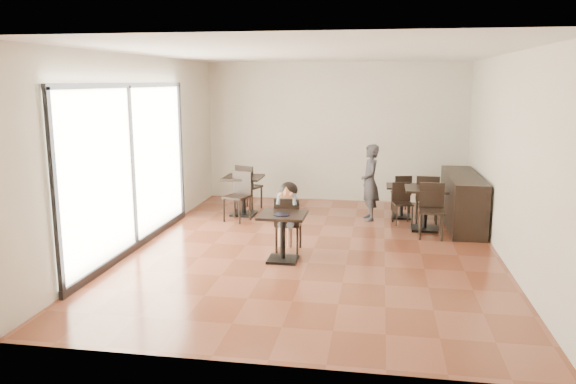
% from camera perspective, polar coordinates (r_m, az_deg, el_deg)
% --- Properties ---
extents(floor, '(6.00, 8.00, 0.01)m').
position_cam_1_polar(floor, '(9.50, 2.66, -5.74)').
color(floor, brown).
rests_on(floor, ground).
extents(ceiling, '(6.00, 8.00, 0.01)m').
position_cam_1_polar(ceiling, '(9.10, 2.85, 13.93)').
color(ceiling, silver).
rests_on(ceiling, floor).
extents(wall_back, '(6.00, 0.01, 3.20)m').
position_cam_1_polar(wall_back, '(13.12, 4.80, 6.07)').
color(wall_back, beige).
rests_on(wall_back, floor).
extents(wall_front, '(6.00, 0.01, 3.20)m').
position_cam_1_polar(wall_front, '(5.26, -2.32, -1.61)').
color(wall_front, beige).
rests_on(wall_front, floor).
extents(wall_left, '(0.01, 8.00, 3.20)m').
position_cam_1_polar(wall_left, '(9.96, -14.70, 4.11)').
color(wall_left, beige).
rests_on(wall_left, floor).
extents(wall_right, '(0.01, 8.00, 3.20)m').
position_cam_1_polar(wall_right, '(9.31, 21.45, 3.23)').
color(wall_right, beige).
rests_on(wall_right, floor).
extents(storefront_window, '(0.04, 4.50, 2.60)m').
position_cam_1_polar(storefront_window, '(9.52, -15.69, 2.54)').
color(storefront_window, white).
rests_on(storefront_window, floor).
extents(child_table, '(0.72, 0.72, 0.76)m').
position_cam_1_polar(child_table, '(8.76, -0.53, -4.62)').
color(child_table, black).
rests_on(child_table, floor).
extents(child_chair, '(0.41, 0.41, 0.91)m').
position_cam_1_polar(child_chair, '(9.26, 0.05, -3.25)').
color(child_chair, black).
rests_on(child_chair, floor).
extents(child, '(0.41, 0.57, 1.15)m').
position_cam_1_polar(child, '(9.23, 0.05, -2.54)').
color(child, gray).
rests_on(child, child_chair).
extents(plate, '(0.26, 0.26, 0.02)m').
position_cam_1_polar(plate, '(8.56, -0.65, -2.32)').
color(plate, black).
rests_on(plate, child_table).
extents(pizza_slice, '(0.27, 0.20, 0.06)m').
position_cam_1_polar(pizza_slice, '(8.96, -0.15, -0.22)').
color(pizza_slice, '#D9C479').
rests_on(pizza_slice, child).
extents(adult_patron, '(0.48, 0.63, 1.53)m').
position_cam_1_polar(adult_patron, '(11.38, 8.33, 0.97)').
color(adult_patron, '#323236').
rests_on(adult_patron, floor).
extents(cafe_table_mid, '(0.80, 0.80, 0.81)m').
position_cam_1_polar(cafe_table_mid, '(10.86, 13.76, -1.68)').
color(cafe_table_mid, black).
rests_on(cafe_table_mid, floor).
extents(cafe_table_left, '(0.99, 0.99, 0.82)m').
position_cam_1_polar(cafe_table_left, '(11.77, -4.54, -0.37)').
color(cafe_table_left, black).
rests_on(cafe_table_left, floor).
extents(cafe_table_back, '(0.76, 0.76, 0.67)m').
position_cam_1_polar(cafe_table_back, '(11.76, 11.47, -0.95)').
color(cafe_table_back, black).
rests_on(cafe_table_back, floor).
extents(chair_mid_a, '(0.45, 0.45, 0.97)m').
position_cam_1_polar(chair_mid_a, '(11.39, 13.92, -0.68)').
color(chair_mid_a, black).
rests_on(chair_mid_a, floor).
extents(chair_mid_b, '(0.45, 0.45, 0.97)m').
position_cam_1_polar(chair_mid_b, '(10.32, 14.38, -1.92)').
color(chair_mid_b, black).
rests_on(chair_mid_b, floor).
extents(chair_left_a, '(0.57, 0.57, 0.99)m').
position_cam_1_polar(chair_left_a, '(12.28, -3.94, 0.51)').
color(chair_left_a, black).
rests_on(chair_left_a, floor).
extents(chair_left_b, '(0.57, 0.57, 0.99)m').
position_cam_1_polar(chair_left_b, '(11.24, -5.22, -0.51)').
color(chair_left_b, black).
rests_on(chair_left_b, floor).
extents(chair_back_a, '(0.43, 0.43, 0.81)m').
position_cam_1_polar(chair_back_a, '(12.29, 11.40, -0.11)').
color(chair_back_a, black).
rests_on(chair_back_a, floor).
extents(chair_back_b, '(0.43, 0.43, 0.81)m').
position_cam_1_polar(chair_back_b, '(11.21, 11.57, -1.20)').
color(chair_back_b, black).
rests_on(chair_back_b, floor).
extents(service_counter, '(0.60, 2.40, 1.00)m').
position_cam_1_polar(service_counter, '(11.37, 17.29, -0.80)').
color(service_counter, black).
rests_on(service_counter, floor).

